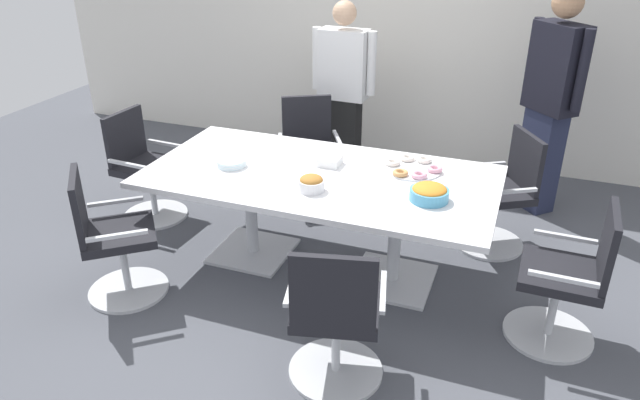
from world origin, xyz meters
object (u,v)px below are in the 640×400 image
conference_table (320,190)px  office_chair_2 (501,198)px  person_standing_1 (550,99)px  donut_platter (413,167)px  office_chair_5 (112,242)px  office_chair_3 (309,156)px  napkin_pile (330,161)px  snack_bowl_pretzels (311,183)px  snack_bowl_chips_orange (429,193)px  person_standing_0 (343,91)px  plate_stack (231,163)px  office_chair_1 (569,283)px  office_chair_4 (145,172)px  office_chair_0 (335,321)px

conference_table → office_chair_2: 1.44m
person_standing_1 → donut_platter: size_ratio=4.54×
conference_table → office_chair_5: (-1.18, -0.80, -0.22)m
person_standing_1 → office_chair_3: bearing=60.3°
office_chair_5 → conference_table: bearing=85.2°
person_standing_1 → napkin_pile: bearing=89.9°
snack_bowl_pretzels → snack_bowl_chips_orange: bearing=9.8°
donut_platter → person_standing_0: bearing=125.9°
snack_bowl_pretzels → office_chair_3: bearing=112.2°
person_standing_0 → plate_stack: person_standing_0 is taller
conference_table → office_chair_3: 1.19m
office_chair_1 → donut_platter: 1.26m
office_chair_3 → plate_stack: 1.21m
office_chair_2 → office_chair_3: size_ratio=1.00×
office_chair_5 → napkin_pile: bearing=90.3°
plate_stack → donut_platter: bearing=17.5°
plate_stack → snack_bowl_chips_orange: bearing=-1.8°
donut_platter → napkin_pile: napkin_pile is taller
office_chair_1 → snack_bowl_pretzels: 1.67m
office_chair_4 → snack_bowl_chips_orange: size_ratio=3.71×
office_chair_2 → office_chair_3: bearing=50.3°
office_chair_2 → napkin_pile: size_ratio=6.03×
conference_table → plate_stack: size_ratio=11.62×
office_chair_2 → office_chair_5: size_ratio=1.00×
person_standing_0 → snack_bowl_chips_orange: person_standing_0 is taller
office_chair_3 → office_chair_4: 1.41m
office_chair_1 → donut_platter: (-1.08, 0.54, 0.36)m
office_chair_5 → office_chair_0: bearing=42.1°
person_standing_1 → plate_stack: person_standing_1 is taller
office_chair_1 → person_standing_1: size_ratio=0.49×
snack_bowl_chips_orange → office_chair_3: bearing=137.0°
office_chair_0 → office_chair_2: bearing=55.9°
donut_platter → plate_stack: 1.28m
conference_table → office_chair_3: office_chair_3 is taller
office_chair_2 → office_chair_5: 2.84m
snack_bowl_pretzels → snack_bowl_chips_orange: size_ratio=0.70×
office_chair_2 → office_chair_3: same height
person_standing_0 → snack_bowl_chips_orange: size_ratio=6.80×
office_chair_3 → person_standing_1: size_ratio=0.49×
office_chair_0 → office_chair_3: bearing=101.5°
office_chair_0 → person_standing_0: (-0.85, 2.67, 0.46)m
office_chair_3 → napkin_pile: (0.51, -0.88, 0.38)m
office_chair_0 → office_chair_2: 1.98m
snack_bowl_chips_orange → office_chair_1: bearing=-7.1°
conference_table → office_chair_0: bearing=-65.4°
snack_bowl_chips_orange → donut_platter: size_ratio=0.60×
snack_bowl_pretzels → napkin_pile: snack_bowl_pretzels is taller
office_chair_1 → snack_bowl_chips_orange: office_chair_1 is taller
snack_bowl_pretzels → plate_stack: size_ratio=0.83×
person_standing_0 → plate_stack: size_ratio=8.07×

